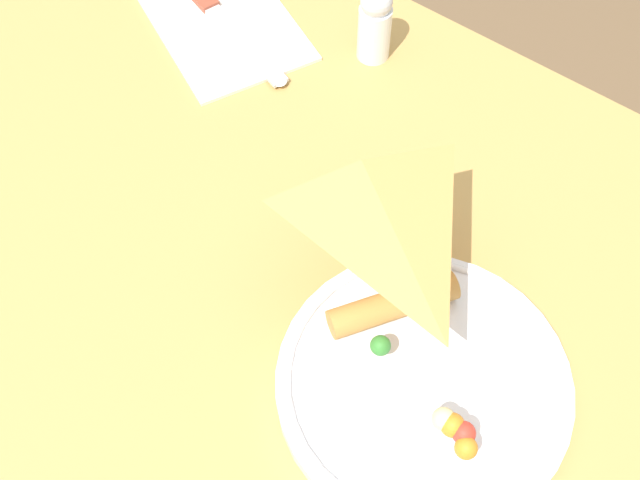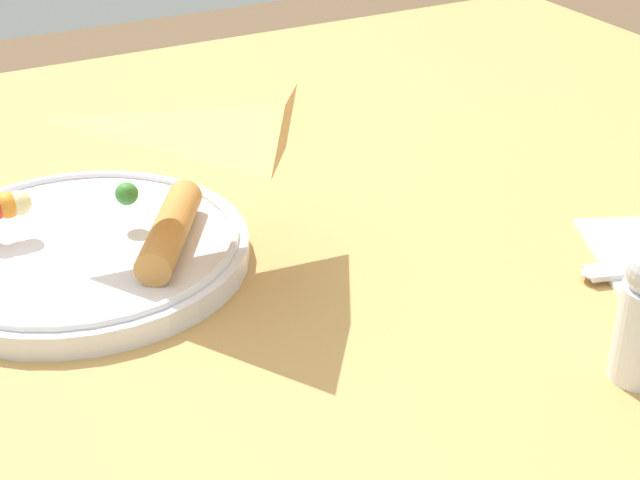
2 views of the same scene
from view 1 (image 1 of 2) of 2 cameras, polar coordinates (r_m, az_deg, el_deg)
name	(u,v)px [view 1 (image 1 of 2)]	position (r m, az deg, el deg)	size (l,w,h in m)	color
dining_table	(252,358)	(0.77, -4.86, -8.33)	(1.10, 0.78, 0.75)	tan
plate_pizza	(425,383)	(0.63, 7.47, -10.02)	(0.23, 0.23, 0.05)	white
napkin_folded	(225,25)	(0.88, -6.76, 14.91)	(0.22, 0.20, 0.00)	white
butter_knife	(219,16)	(0.88, -7.21, 15.55)	(0.21, 0.08, 0.01)	#99422D
salt_shaker	(375,23)	(0.82, 3.93, 15.15)	(0.03, 0.03, 0.08)	white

